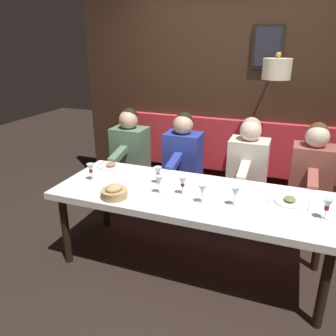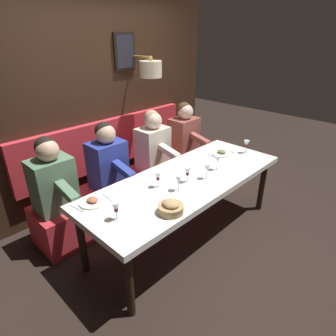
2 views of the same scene
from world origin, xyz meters
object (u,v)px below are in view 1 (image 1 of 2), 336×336
object	(u,v)px
wine_glass_5	(202,190)
wine_glass_0	(159,181)
dining_table	(191,200)
wine_glass_1	(183,182)
diner_near	(248,158)
diner_far	(130,144)
diner_middle	(183,150)
wine_glass_6	(235,192)
wine_glass_2	(91,169)
wine_glass_4	(158,172)
bread_bowl	(114,192)
diner_nearest	(313,165)
wine_glass_3	(327,205)

from	to	relation	value
wine_glass_5	wine_glass_0	bearing A→B (deg)	83.23
dining_table	wine_glass_1	world-z (taller)	wine_glass_1
diner_near	diner_far	world-z (taller)	same
diner_near	diner_middle	distance (m)	0.72
diner_far	wine_glass_6	xyz separation A→B (m)	(-0.99, -1.42, 0.04)
wine_glass_2	wine_glass_6	world-z (taller)	same
wine_glass_0	wine_glass_1	distance (m)	0.20
diner_far	wine_glass_2	size ratio (longest dim) A/B	4.82
wine_glass_4	wine_glass_1	bearing A→B (deg)	-116.29
wine_glass_1	dining_table	bearing A→B (deg)	-47.07
wine_glass_2	diner_middle	bearing A→B (deg)	-31.61
dining_table	bread_bowl	xyz separation A→B (m)	(-0.31, 0.58, 0.11)
diner_far	wine_glass_2	bearing A→B (deg)	-175.12
diner_near	wine_glass_6	world-z (taller)	diner_near
diner_nearest	diner_far	bearing A→B (deg)	90.00
dining_table	diner_far	world-z (taller)	diner_far
wine_glass_2	wine_glass_6	bearing A→B (deg)	-91.83
dining_table	wine_glass_4	size ratio (longest dim) A/B	14.48
diner_far	diner_middle	bearing A→B (deg)	-90.00
wine_glass_2	wine_glass_3	bearing A→B (deg)	-90.55
dining_table	wine_glass_5	size ratio (longest dim) A/B	14.48
wine_glass_3	wine_glass_6	xyz separation A→B (m)	(-0.02, 0.66, 0.00)
wine_glass_1	bread_bowl	bearing A→B (deg)	116.28
wine_glass_6	diner_near	bearing A→B (deg)	2.24
diner_far	wine_glass_4	xyz separation A→B (m)	(-0.80, -0.69, 0.04)
diner_near	wine_glass_5	bearing A→B (deg)	168.40
wine_glass_0	wine_glass_4	bearing A→B (deg)	24.87
diner_far	wine_glass_4	world-z (taller)	diner_far
diner_nearest	wine_glass_3	bearing A→B (deg)	-175.79
diner_nearest	bread_bowl	xyz separation A→B (m)	(-1.19, 1.55, -0.03)
wine_glass_2	wine_glass_4	bearing A→B (deg)	-76.55
dining_table	wine_glass_1	xyz separation A→B (m)	(-0.06, 0.06, 0.18)
dining_table	diner_nearest	world-z (taller)	diner_nearest
diner_near	bread_bowl	xyz separation A→B (m)	(-1.19, 0.92, -0.03)
bread_bowl	diner_nearest	bearing A→B (deg)	-52.37
diner_middle	wine_glass_6	xyz separation A→B (m)	(-0.99, -0.76, 0.04)
diner_middle	wine_glass_5	bearing A→B (deg)	-153.90
diner_far	wine_glass_5	size ratio (longest dim) A/B	4.82
diner_nearest	diner_near	distance (m)	0.62
diner_nearest	wine_glass_1	size ratio (longest dim) A/B	4.82
wine_glass_3	wine_glass_6	distance (m)	0.66
dining_table	wine_glass_5	distance (m)	0.27
diner_middle	wine_glass_6	distance (m)	1.25
diner_middle	wine_glass_5	world-z (taller)	diner_middle
bread_bowl	wine_glass_1	bearing A→B (deg)	-63.72
diner_nearest	wine_glass_1	xyz separation A→B (m)	(-0.94, 1.03, 0.04)
bread_bowl	wine_glass_3	bearing A→B (deg)	-82.02
wine_glass_6	wine_glass_4	bearing A→B (deg)	75.47
dining_table	wine_glass_3	distance (m)	1.06
wine_glass_1	wine_glass_4	size ratio (longest dim) A/B	1.00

